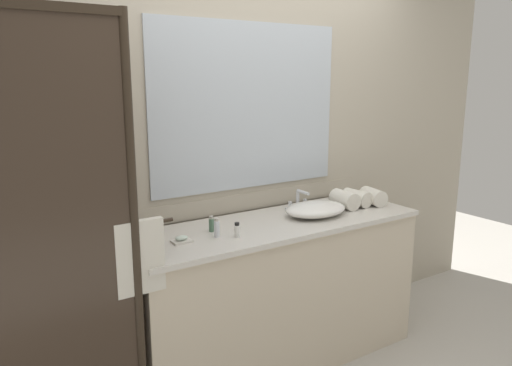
{
  "coord_description": "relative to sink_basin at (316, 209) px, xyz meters",
  "views": [
    {
      "loc": [
        -1.61,
        -2.24,
        1.73
      ],
      "look_at": [
        -0.15,
        0.0,
        1.15
      ],
      "focal_mm": 34.38,
      "sensor_mm": 36.0,
      "label": 1
    }
  ],
  "objects": [
    {
      "name": "amenity_bottle_shampoo",
      "position": [
        -0.61,
        -0.09,
        -0.0
      ],
      "size": [
        0.03,
        0.03,
        0.08
      ],
      "color": "white",
      "rests_on": "vanity_cabinet"
    },
    {
      "name": "rolled_towel_far_edge",
      "position": [
        0.27,
        0.03,
        0.01
      ],
      "size": [
        0.13,
        0.19,
        0.11
      ],
      "primitive_type": "cylinder",
      "rotation": [
        1.57,
        0.0,
        -0.07
      ],
      "color": "silver",
      "rests_on": "vanity_cabinet"
    },
    {
      "name": "wall_back_with_mirror",
      "position": [
        -0.27,
        0.37,
        0.36
      ],
      "size": [
        4.4,
        0.06,
        2.6
      ],
      "color": "#B2A893",
      "rests_on": "ground_plane"
    },
    {
      "name": "faucet",
      "position": [
        0.0,
        0.17,
        0.0
      ],
      "size": [
        0.17,
        0.13,
        0.13
      ],
      "color": "silver",
      "rests_on": "vanity_cabinet"
    },
    {
      "name": "ground_plane",
      "position": [
        -0.27,
        0.02,
        -0.94
      ],
      "size": [
        8.0,
        8.0,
        0.0
      ],
      "primitive_type": "plane",
      "color": "#B7B2A8"
    },
    {
      "name": "amenity_bottle_conditioner",
      "position": [
        -0.68,
        0.07,
        -0.0
      ],
      "size": [
        0.03,
        0.03,
        0.09
      ],
      "color": "#4C7056",
      "rests_on": "vanity_cabinet"
    },
    {
      "name": "rolled_towel_near_edge",
      "position": [
        0.49,
        -0.0,
        0.01
      ],
      "size": [
        0.14,
        0.2,
        0.11
      ],
      "primitive_type": "cylinder",
      "rotation": [
        1.57,
        0.0,
        -0.2
      ],
      "color": "silver",
      "rests_on": "vanity_cabinet"
    },
    {
      "name": "amenity_bottle_lotion",
      "position": [
        -0.7,
        -0.03,
        0.01
      ],
      "size": [
        0.03,
        0.03,
        0.1
      ],
      "color": "silver",
      "rests_on": "vanity_cabinet"
    },
    {
      "name": "sink_basin",
      "position": [
        0.0,
        0.0,
        0.0
      ],
      "size": [
        0.4,
        0.29,
        0.08
      ],
      "primitive_type": "ellipsoid",
      "color": "white",
      "rests_on": "vanity_cabinet"
    },
    {
      "name": "shower_enclosure",
      "position": [
        -1.55,
        -0.16,
        0.08
      ],
      "size": [
        1.2,
        0.59,
        2.0
      ],
      "color": "#2D2319",
      "rests_on": "ground_plane"
    },
    {
      "name": "rolled_towel_middle",
      "position": [
        0.38,
        0.04,
        0.01
      ],
      "size": [
        0.11,
        0.19,
        0.11
      ],
      "primitive_type": "cylinder",
      "rotation": [
        1.57,
        0.0,
        0.04
      ],
      "color": "silver",
      "rests_on": "vanity_cabinet"
    },
    {
      "name": "soap_dish",
      "position": [
        -0.9,
        -0.01,
        -0.03
      ],
      "size": [
        0.1,
        0.07,
        0.04
      ],
      "color": "silver",
      "rests_on": "vanity_cabinet"
    },
    {
      "name": "vanity_cabinet",
      "position": [
        -0.27,
        0.03,
        -0.49
      ],
      "size": [
        1.8,
        0.58,
        0.9
      ],
      "color": "beige",
      "rests_on": "ground_plane"
    }
  ]
}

